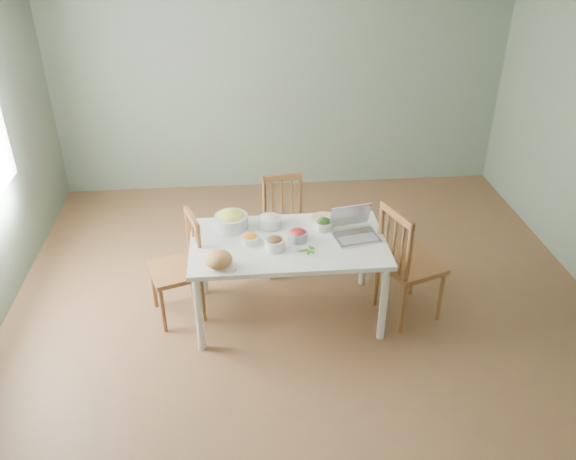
{
  "coord_description": "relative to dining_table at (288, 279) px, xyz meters",
  "views": [
    {
      "loc": [
        -0.5,
        -3.84,
        3.09
      ],
      "look_at": [
        -0.15,
        0.01,
        0.81
      ],
      "focal_mm": 36.44,
      "sensor_mm": 36.0,
      "label": 1
    }
  ],
  "objects": [
    {
      "name": "bowl_carrot",
      "position": [
        -0.29,
        0.0,
        0.4
      ],
      "size": [
        0.15,
        0.15,
        0.08
      ],
      "primitive_type": null,
      "rotation": [
        0.0,
        0.0,
        -0.04
      ],
      "color": "orange",
      "rests_on": "dining_table"
    },
    {
      "name": "bowl_mushroom",
      "position": [
        -0.11,
        -0.1,
        0.41
      ],
      "size": [
        0.2,
        0.2,
        0.1
      ],
      "primitive_type": null,
      "rotation": [
        0.0,
        0.0,
        -0.37
      ],
      "color": "#46270F",
      "rests_on": "dining_table"
    },
    {
      "name": "chair_right",
      "position": [
        0.99,
        -0.07,
        0.15
      ],
      "size": [
        0.55,
        0.56,
        1.01
      ],
      "primitive_type": null,
      "rotation": [
        0.0,
        0.0,
        1.92
      ],
      "color": "brown",
      "rests_on": "floor"
    },
    {
      "name": "chair_left",
      "position": [
        -0.9,
        0.08,
        0.1
      ],
      "size": [
        0.49,
        0.5,
        0.91
      ],
      "primitive_type": null,
      "rotation": [
        0.0,
        0.0,
        -1.26
      ],
      "color": "brown",
      "rests_on": "floor"
    },
    {
      "name": "bowl_squash",
      "position": [
        -0.43,
        0.24,
        0.43
      ],
      "size": [
        0.35,
        0.35,
        0.15
      ],
      "primitive_type": null,
      "rotation": [
        0.0,
        0.0,
        0.42
      ],
      "color": "#E5D849",
      "rests_on": "dining_table"
    },
    {
      "name": "bowl_broccoli",
      "position": [
        0.3,
        0.16,
        0.4
      ],
      "size": [
        0.19,
        0.19,
        0.09
      ],
      "primitive_type": null,
      "rotation": [
        0.0,
        0.0,
        -0.33
      ],
      "color": "#143611",
      "rests_on": "dining_table"
    },
    {
      "name": "bowl_onion",
      "position": [
        -0.13,
        0.24,
        0.41
      ],
      "size": [
        0.21,
        0.21,
        0.1
      ],
      "primitive_type": null,
      "rotation": [
        0.0,
        0.0,
        0.15
      ],
      "color": "silver",
      "rests_on": "dining_table"
    },
    {
      "name": "floor",
      "position": [
        0.15,
        -0.01,
        -0.36
      ],
      "size": [
        5.0,
        5.0,
        0.0
      ],
      "primitive_type": "cube",
      "color": "brown",
      "rests_on": "ground"
    },
    {
      "name": "butter_stick",
      "position": [
        -0.46,
        -0.36,
        0.37
      ],
      "size": [
        0.11,
        0.07,
        0.03
      ],
      "primitive_type": "cube",
      "rotation": [
        0.0,
        0.0,
        -0.4
      ],
      "color": "#F5E6C6",
      "rests_on": "dining_table"
    },
    {
      "name": "laptop",
      "position": [
        0.54,
        -0.01,
        0.47
      ],
      "size": [
        0.39,
        0.37,
        0.23
      ],
      "primitive_type": null,
      "rotation": [
        0.0,
        0.0,
        0.19
      ],
      "color": "silver",
      "rests_on": "dining_table"
    },
    {
      "name": "dining_table",
      "position": [
        0.0,
        0.0,
        0.0
      ],
      "size": [
        1.52,
        0.86,
        0.71
      ],
      "primitive_type": null,
      "color": "white",
      "rests_on": "floor"
    },
    {
      "name": "basil_bunch",
      "position": [
        0.12,
        -0.15,
        0.37
      ],
      "size": [
        0.17,
        0.17,
        0.02
      ],
      "primitive_type": null,
      "color": "#166D0B",
      "rests_on": "dining_table"
    },
    {
      "name": "bread_boule",
      "position": [
        -0.53,
        -0.31,
        0.42
      ],
      "size": [
        0.25,
        0.25,
        0.13
      ],
      "primitive_type": "ellipsoid",
      "rotation": [
        0.0,
        0.0,
        0.29
      ],
      "color": "#B77C45",
      "rests_on": "dining_table"
    },
    {
      "name": "wall_front",
      "position": [
        0.15,
        -2.51,
        0.99
      ],
      "size": [
        5.0,
        0.0,
        2.7
      ],
      "primitive_type": "cube",
      "color": "#5F7459",
      "rests_on": "ground"
    },
    {
      "name": "wall_back",
      "position": [
        0.15,
        2.49,
        0.99
      ],
      "size": [
        5.0,
        0.0,
        2.7
      ],
      "primitive_type": "cube",
      "color": "#5F7459",
      "rests_on": "ground"
    },
    {
      "name": "bowl_redpep",
      "position": [
        0.07,
        0.01,
        0.4
      ],
      "size": [
        0.19,
        0.19,
        0.09
      ],
      "primitive_type": null,
      "rotation": [
        0.0,
        0.0,
        0.25
      ],
      "color": "#B5270D",
      "rests_on": "dining_table"
    },
    {
      "name": "chair_far",
      "position": [
        0.05,
        0.69,
        0.08
      ],
      "size": [
        0.43,
        0.41,
        0.88
      ],
      "primitive_type": null,
      "rotation": [
        0.0,
        0.0,
        0.12
      ],
      "color": "brown",
      "rests_on": "floor"
    },
    {
      "name": "flatbread",
      "position": [
        0.32,
        0.32,
        0.37
      ],
      "size": [
        0.23,
        0.23,
        0.02
      ],
      "primitive_type": "cylinder",
      "rotation": [
        0.0,
        0.0,
        -0.16
      ],
      "color": "beige",
      "rests_on": "dining_table"
    }
  ]
}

